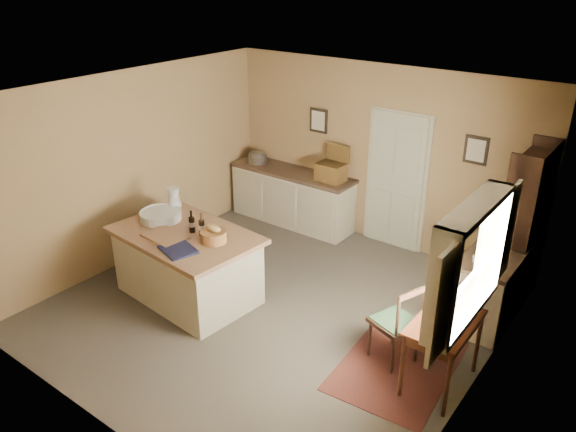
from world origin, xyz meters
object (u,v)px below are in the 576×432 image
Objects in this scene: shelving_unit at (527,228)px; writing_desk at (444,330)px; right_cabinet at (489,288)px; sideboard at (293,195)px; desk_chair at (395,322)px; work_island at (187,263)px.

writing_desk is at bearing -94.24° from shelving_unit.
writing_desk is at bearing -89.99° from right_cabinet.
desk_chair is at bearing -36.51° from sideboard.
shelving_unit reaches higher than writing_desk.
work_island reaches higher than right_cabinet.
writing_desk is (3.28, 0.36, 0.19)m from work_island.
writing_desk is 0.60m from desk_chair.
work_island reaches higher than sideboard.
work_island is 2.75m from desk_chair.
writing_desk is 0.83× the size of right_cabinet.
shelving_unit is (3.43, 2.43, 0.55)m from work_island.
desk_chair is (2.72, 0.43, -0.01)m from work_island.
work_island is 3.30m from writing_desk.
work_island is 4.24m from shelving_unit.
shelving_unit reaches higher than work_island.
writing_desk is (3.54, -2.28, 0.19)m from sideboard.
work_island reaches higher than writing_desk.
shelving_unit reaches higher than right_cabinet.
shelving_unit reaches higher than sideboard.
writing_desk is 1.41m from right_cabinet.
work_island reaches higher than desk_chair.
writing_desk is at bearing -32.75° from sideboard.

